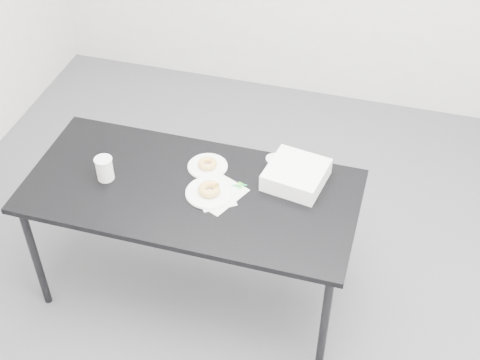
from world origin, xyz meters
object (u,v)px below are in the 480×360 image
(donut_far, at_px, (207,163))
(coffee_cup, at_px, (105,169))
(pen, at_px, (236,185))
(donut_near, at_px, (210,189))
(scorecard, at_px, (219,194))
(plate_near, at_px, (210,192))
(plate_far, at_px, (208,166))
(table, at_px, (191,197))
(bakery_box, at_px, (296,175))

(donut_far, distance_m, coffee_cup, 0.52)
(pen, bearing_deg, donut_near, -160.40)
(scorecard, bearing_deg, donut_far, 147.70)
(plate_near, height_order, donut_far, donut_far)
(pen, xyz_separation_m, plate_far, (-0.18, 0.11, -0.00))
(plate_near, bearing_deg, table, 177.80)
(table, relative_size, donut_near, 14.75)
(donut_near, relative_size, coffee_cup, 0.89)
(table, bearing_deg, pen, 21.34)
(scorecard, distance_m, pen, 0.10)
(donut_near, xyz_separation_m, bakery_box, (0.39, 0.20, 0.02))
(coffee_cup, xyz_separation_m, bakery_box, (0.93, 0.24, -0.02))
(table, height_order, coffee_cup, coffee_cup)
(donut_near, relative_size, plate_far, 0.55)
(pen, height_order, donut_near, donut_near)
(pen, relative_size, coffee_cup, 0.89)
(plate_near, xyz_separation_m, donut_near, (0.00, 0.00, 0.02))
(coffee_cup, bearing_deg, pen, 10.45)
(donut_near, xyz_separation_m, donut_far, (-0.07, 0.19, -0.01))
(donut_near, bearing_deg, plate_far, 110.96)
(table, xyz_separation_m, plate_near, (0.10, -0.00, 0.06))
(donut_near, height_order, plate_far, donut_near)
(donut_near, height_order, bakery_box, bakery_box)
(pen, height_order, plate_near, same)
(pen, bearing_deg, table, -177.40)
(plate_near, height_order, coffee_cup, coffee_cup)
(scorecard, xyz_separation_m, donut_near, (-0.05, -0.01, 0.03))
(scorecard, relative_size, coffee_cup, 1.91)
(pen, distance_m, bakery_box, 0.31)
(scorecard, xyz_separation_m, plate_far, (-0.12, 0.18, 0.00))
(plate_far, xyz_separation_m, coffee_cup, (-0.47, -0.23, 0.06))
(donut_near, bearing_deg, coffee_cup, -176.31)
(plate_near, bearing_deg, donut_near, 0.00)
(table, distance_m, plate_near, 0.12)
(plate_far, relative_size, coffee_cup, 1.62)
(table, bearing_deg, bakery_box, 22.05)
(plate_near, relative_size, donut_far, 2.48)
(plate_near, distance_m, donut_far, 0.20)
(coffee_cup, distance_m, bakery_box, 0.96)
(plate_near, height_order, donut_near, donut_near)
(donut_far, height_order, coffee_cup, coffee_cup)
(pen, xyz_separation_m, donut_near, (-0.11, -0.09, 0.02))
(pen, relative_size, plate_far, 0.55)
(pen, height_order, bakery_box, bakery_box)
(pen, distance_m, coffee_cup, 0.66)
(pen, height_order, donut_far, donut_far)
(scorecard, height_order, donut_near, donut_near)
(scorecard, height_order, plate_far, plate_far)
(donut_far, bearing_deg, scorecard, -56.81)
(pen, bearing_deg, scorecard, -145.61)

